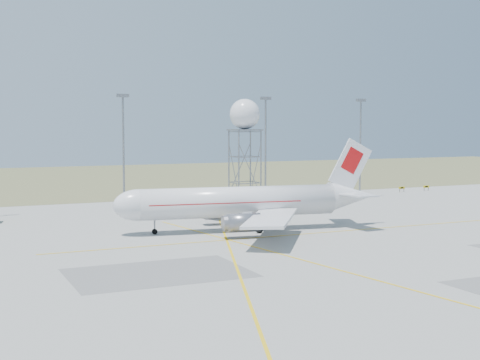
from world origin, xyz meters
name	(u,v)px	position (x,y,z in m)	size (l,w,h in m)	color
ground	(412,285)	(0.00, 0.00, 0.00)	(400.00, 400.00, 0.00)	#A3A49E
grass_strip	(91,179)	(0.00, 140.00, 0.01)	(400.00, 120.00, 0.03)	#4B5B32
mast_b	(123,142)	(-10.00, 66.00, 12.07)	(2.20, 0.50, 20.50)	slate
mast_c	(266,141)	(18.00, 66.00, 12.07)	(2.20, 0.50, 20.50)	slate
mast_d	(360,140)	(40.00, 66.00, 12.07)	(2.20, 0.50, 20.50)	slate
taxi_sign_near	(402,188)	(55.60, 72.00, 0.89)	(1.60, 0.17, 1.20)	black
taxi_sign_far	(426,187)	(62.60, 72.00, 0.89)	(1.60, 0.17, 1.20)	black
airliner_main	(242,202)	(-0.58, 36.53, 4.02)	(38.47, 37.06, 13.11)	silver
radar_tower	(245,147)	(10.71, 59.91, 11.08)	(5.46, 5.46, 19.75)	slate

